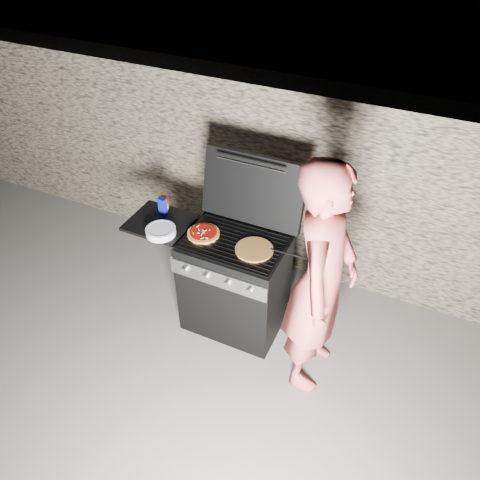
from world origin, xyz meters
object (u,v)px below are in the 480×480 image
at_px(pizza_topped, 203,233).
at_px(gas_grill, 208,276).
at_px(sauce_jar, 164,203).
at_px(person, 321,282).

bearing_deg(pizza_topped, gas_grill, 55.96).
xyz_separation_m(gas_grill, sauce_jar, (-0.47, 0.16, 0.51)).
xyz_separation_m(gas_grill, pizza_topped, (-0.01, -0.01, 0.47)).
xyz_separation_m(pizza_topped, person, (1.00, -0.17, 0.02)).
distance_m(sauce_jar, person, 1.51).
bearing_deg(pizza_topped, person, -9.46).
bearing_deg(pizza_topped, sauce_jar, 160.00).
bearing_deg(sauce_jar, pizza_topped, -20.00).
bearing_deg(gas_grill, pizza_topped, -124.04).
distance_m(gas_grill, pizza_topped, 0.47).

